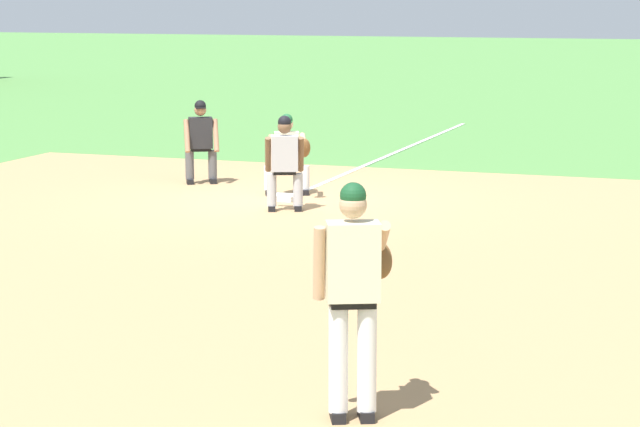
{
  "coord_description": "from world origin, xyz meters",
  "views": [
    {
      "loc": [
        -18.42,
        -7.09,
        3.23
      ],
      "look_at": [
        -6.77,
        -3.0,
        1.07
      ],
      "focal_mm": 70.0,
      "sensor_mm": 36.0,
      "label": 1
    }
  ],
  "objects": [
    {
      "name": "first_baseman",
      "position": [
        0.5,
        0.11,
        0.73
      ],
      "size": [
        0.84,
        0.98,
        1.34
      ],
      "color": "black",
      "rests_on": "ground"
    },
    {
      "name": "umpire",
      "position": [
        1.21,
        2.01,
        0.79
      ],
      "size": [
        0.62,
        0.68,
        1.46
      ],
      "color": "black",
      "rests_on": "ground"
    },
    {
      "name": "infield_dirt_patch",
      "position": [
        -4.84,
        -2.14,
        0.0
      ],
      "size": [
        18.0,
        18.0,
        0.01
      ],
      "primitive_type": "cube",
      "color": "tan",
      "rests_on": "ground"
    },
    {
      "name": "baseball",
      "position": [
        -4.34,
        -2.11,
        0.04
      ],
      "size": [
        0.07,
        0.07,
        0.07
      ],
      "primitive_type": "sphere",
      "color": "white",
      "rests_on": "ground"
    },
    {
      "name": "baserunner",
      "position": [
        -0.95,
        -0.38,
        0.79
      ],
      "size": [
        0.58,
        0.67,
        1.46
      ],
      "color": "black",
      "rests_on": "ground"
    },
    {
      "name": "foul_line_stripe",
      "position": [
        6.43,
        0.0,
        0.01
      ],
      "size": [
        12.86,
        0.1,
        0.0
      ],
      "primitive_type": "cube",
      "color": "white",
      "rests_on": "ground"
    },
    {
      "name": "pitcher",
      "position": [
        -9.63,
        -4.28,
        1.06
      ],
      "size": [
        0.82,
        0.59,
        1.86
      ],
      "color": "black",
      "rests_on": "ground"
    },
    {
      "name": "first_base_bag",
      "position": [
        0.0,
        0.0,
        0.04
      ],
      "size": [
        0.38,
        0.38,
        0.09
      ],
      "primitive_type": "cube",
      "color": "white",
      "rests_on": "ground"
    },
    {
      "name": "ground_plane",
      "position": [
        0.0,
        0.0,
        0.0
      ],
      "size": [
        160.0,
        160.0,
        0.0
      ],
      "primitive_type": "plane",
      "color": "#518942"
    }
  ]
}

